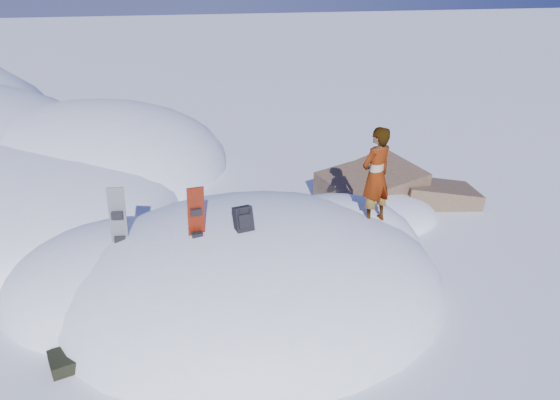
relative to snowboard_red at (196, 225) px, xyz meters
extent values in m
plane|color=white|center=(0.95, 0.40, -1.59)|extent=(120.00, 120.00, 0.00)
ellipsoid|color=white|center=(0.95, 0.40, -1.59)|extent=(7.00, 6.00, 3.00)
ellipsoid|color=white|center=(-1.25, 1.00, -1.59)|extent=(4.40, 4.00, 2.20)
ellipsoid|color=white|center=(2.75, 1.20, -1.59)|extent=(3.60, 3.20, 2.50)
ellipsoid|color=white|center=(-2.55, 7.90, -1.59)|extent=(8.00, 8.00, 3.60)
cube|color=brown|center=(4.55, 3.80, -1.49)|extent=(2.82, 2.41, 1.62)
cube|color=brown|center=(6.15, 3.40, -1.69)|extent=(2.16, 1.80, 1.33)
cube|color=brown|center=(5.15, 5.00, -1.59)|extent=(2.08, 2.01, 1.10)
ellipsoid|color=white|center=(4.15, 2.80, -1.59)|extent=(3.20, 2.40, 1.00)
cube|color=#A82309|center=(0.00, 0.01, -0.02)|extent=(0.29, 0.27, 1.42)
cube|color=black|center=(0.00, -0.04, 0.27)|extent=(0.18, 0.13, 0.13)
cube|color=black|center=(0.00, -0.04, -0.16)|extent=(0.18, 0.13, 0.13)
cube|color=black|center=(-1.26, 0.70, -0.29)|extent=(0.30, 0.21, 1.50)
cube|color=black|center=(-1.26, 0.64, 0.01)|extent=(0.19, 0.13, 0.13)
cube|color=black|center=(-1.26, 0.64, -0.44)|extent=(0.19, 0.13, 0.13)
cube|color=black|center=(0.75, -0.03, 0.05)|extent=(0.34, 0.35, 0.44)
cube|color=black|center=(0.75, -0.16, 0.07)|extent=(0.22, 0.18, 0.24)
cylinder|color=black|center=(0.66, -0.14, 0.16)|extent=(0.03, 0.16, 0.30)
cylinder|color=black|center=(0.84, -0.14, 0.16)|extent=(0.03, 0.16, 0.30)
cube|color=black|center=(-1.94, -1.00, -1.48)|extent=(0.83, 0.69, 0.20)
cube|color=black|center=(-1.61, -0.78, -1.39)|extent=(0.45, 0.38, 0.13)
imported|color=slate|center=(3.27, 0.60, 0.35)|extent=(0.78, 0.67, 1.81)
camera|label=1|loc=(-0.42, -7.94, 3.83)|focal=35.00mm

